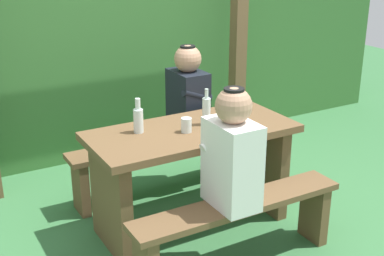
{
  "coord_description": "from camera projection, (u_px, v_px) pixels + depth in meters",
  "views": [
    {
      "loc": [
        -1.63,
        -2.84,
        1.96
      ],
      "look_at": [
        0.0,
        0.0,
        0.74
      ],
      "focal_mm": 49.03,
      "sensor_mm": 36.0,
      "label": 1
    }
  ],
  "objects": [
    {
      "name": "hedge_backdrop",
      "position": [
        91.0,
        41.0,
        4.98
      ],
      "size": [
        6.4,
        0.92,
        2.0
      ],
      "primitive_type": "cube",
      "color": "#396D32",
      "rests_on": "ground_plane"
    },
    {
      "name": "person_white_shirt",
      "position": [
        232.0,
        153.0,
        3.0
      ],
      "size": [
        0.25,
        0.35,
        0.72
      ],
      "color": "white",
      "rests_on": "bench_near"
    },
    {
      "name": "cell_phone",
      "position": [
        240.0,
        123.0,
        3.59
      ],
      "size": [
        0.09,
        0.15,
        0.01
      ],
      "primitive_type": "cube",
      "rotation": [
        0.0,
        0.0,
        0.13
      ],
      "color": "silver",
      "rests_on": "picnic_table"
    },
    {
      "name": "picnic_table",
      "position": [
        192.0,
        161.0,
        3.58
      ],
      "size": [
        1.4,
        0.64,
        0.73
      ],
      "color": "brown",
      "rests_on": "ground_plane"
    },
    {
      "name": "ground_plane",
      "position": [
        192.0,
        224.0,
        3.75
      ],
      "size": [
        12.0,
        12.0,
        0.0
      ],
      "primitive_type": "plane",
      "color": "#387240"
    },
    {
      "name": "bench_near",
      "position": [
        238.0,
        220.0,
        3.18
      ],
      "size": [
        1.4,
        0.24,
        0.45
      ],
      "color": "brown",
      "rests_on": "ground_plane"
    },
    {
      "name": "bottle_right",
      "position": [
        206.0,
        110.0,
        3.53
      ],
      "size": [
        0.06,
        0.06,
        0.25
      ],
      "color": "silver",
      "rests_on": "picnic_table"
    },
    {
      "name": "bench_far",
      "position": [
        156.0,
        156.0,
        4.1
      ],
      "size": [
        1.4,
        0.24,
        0.45
      ],
      "color": "brown",
      "rests_on": "ground_plane"
    },
    {
      "name": "person_black_coat",
      "position": [
        188.0,
        95.0,
        4.07
      ],
      "size": [
        0.25,
        0.35,
        0.72
      ],
      "color": "black",
      "rests_on": "bench_far"
    },
    {
      "name": "bottle_left",
      "position": [
        138.0,
        119.0,
        3.4
      ],
      "size": [
        0.07,
        0.07,
        0.23
      ],
      "color": "silver",
      "rests_on": "picnic_table"
    },
    {
      "name": "pergola_post_right",
      "position": [
        238.0,
        38.0,
        4.85
      ],
      "size": [
        0.12,
        0.12,
        2.08
      ],
      "primitive_type": "cube",
      "color": "brown",
      "rests_on": "ground_plane"
    },
    {
      "name": "drinking_glass",
      "position": [
        186.0,
        125.0,
        3.42
      ],
      "size": [
        0.07,
        0.07,
        0.1
      ],
      "primitive_type": "cylinder",
      "color": "silver",
      "rests_on": "picnic_table"
    }
  ]
}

